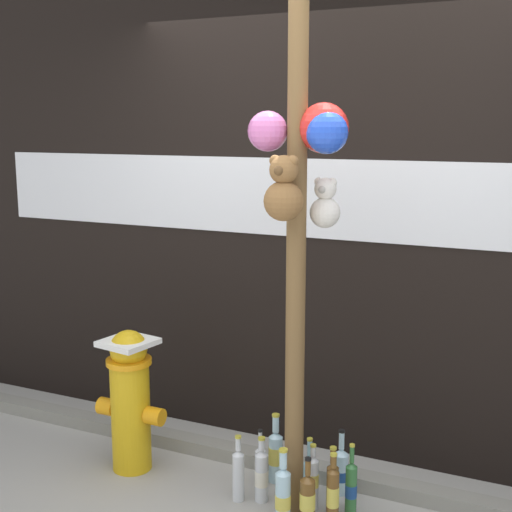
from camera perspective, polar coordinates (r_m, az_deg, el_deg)
building_wall at (r=4.00m, az=7.60°, el=6.49°), size 10.00×0.21×3.24m
curb_strip at (r=4.02m, az=4.98°, el=-17.00°), size 8.00×0.12×0.08m
memorial_post at (r=3.18m, az=3.75°, el=10.26°), size 0.61×0.38×3.07m
fire_hydrant at (r=4.01m, az=-10.17°, el=-11.19°), size 0.41×0.30×0.80m
bottle_0 at (r=3.54m, az=2.20°, el=-18.85°), size 0.08×0.08×0.40m
bottle_1 at (r=3.70m, az=4.62°, el=-17.70°), size 0.06×0.06×0.34m
bottle_2 at (r=3.75m, az=0.45°, el=-17.31°), size 0.07×0.07×0.35m
bottle_3 at (r=3.76m, az=-1.45°, el=-17.21°), size 0.06×0.06×0.35m
bottle_4 at (r=3.67m, az=6.22°, el=-18.04°), size 0.06×0.06×0.35m
bottle_5 at (r=3.93m, az=1.60°, el=-15.77°), size 0.08×0.08×0.38m
bottle_6 at (r=3.85m, az=6.90°, el=-16.86°), size 0.08×0.08×0.35m
bottle_7 at (r=3.91m, az=0.34°, el=-16.53°), size 0.06×0.06×0.31m
bottle_8 at (r=3.65m, az=7.72°, el=-18.15°), size 0.06×0.06×0.38m
bottle_9 at (r=3.81m, az=4.35°, el=-17.28°), size 0.06×0.06×0.32m
bottle_10 at (r=3.53m, az=6.25°, el=-18.82°), size 0.06×0.06×0.39m
bottle_11 at (r=3.53m, az=4.19°, el=-19.18°), size 0.08×0.08×0.37m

